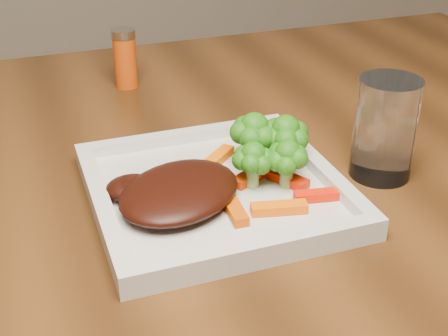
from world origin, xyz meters
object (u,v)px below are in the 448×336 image
object	(u,v)px
plate	(216,194)
steak	(179,191)
spice_shaker	(125,59)
drinking_glass	(385,129)

from	to	relation	value
plate	steak	world-z (taller)	steak
spice_shaker	steak	bearing A→B (deg)	-93.44
plate	steak	xyz separation A→B (m)	(-0.05, -0.01, 0.02)
plate	spice_shaker	distance (m)	0.37
plate	steak	distance (m)	0.05
plate	spice_shaker	xyz separation A→B (m)	(-0.02, 0.37, 0.04)
drinking_glass	plate	bearing A→B (deg)	176.03
plate	spice_shaker	bearing A→B (deg)	93.55
steak	spice_shaker	distance (m)	0.38
spice_shaker	drinking_glass	world-z (taller)	drinking_glass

